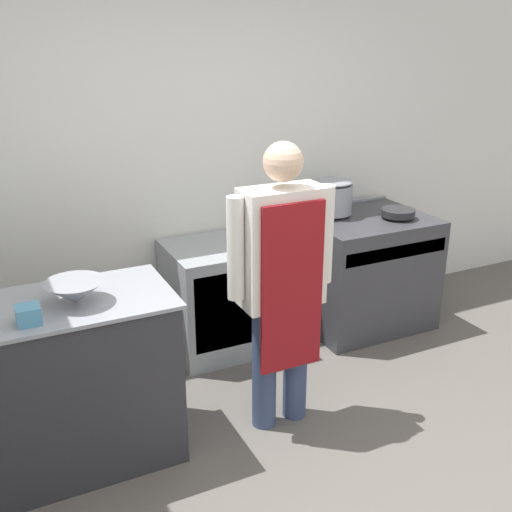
# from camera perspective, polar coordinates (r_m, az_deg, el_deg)

# --- Properties ---
(ground_plane) EXTENTS (14.00, 14.00, 0.00)m
(ground_plane) POSITION_cam_1_polar(r_m,az_deg,el_deg) (3.18, 9.36, -22.65)
(ground_plane) COLOR #5B5651
(wall_back) EXTENTS (8.00, 0.05, 2.70)m
(wall_back) POSITION_cam_1_polar(r_m,az_deg,el_deg) (4.33, -6.23, 9.50)
(wall_back) COLOR white
(wall_back) RESTS_ON ground_plane
(prep_counter) EXTENTS (1.10, 0.61, 0.93)m
(prep_counter) POSITION_cam_1_polar(r_m,az_deg,el_deg) (3.31, -17.28, -11.51)
(prep_counter) COLOR #2D2D33
(prep_counter) RESTS_ON ground_plane
(stove) EXTENTS (0.95, 0.80, 0.89)m
(stove) POSITION_cam_1_polar(r_m,az_deg,el_deg) (4.73, 10.08, -1.32)
(stove) COLOR #38383D
(stove) RESTS_ON ground_plane
(fridge_unit) EXTENTS (0.66, 0.64, 0.78)m
(fridge_unit) POSITION_cam_1_polar(r_m,az_deg,el_deg) (4.30, -3.81, -3.97)
(fridge_unit) COLOR #93999E
(fridge_unit) RESTS_ON ground_plane
(person_cook) EXTENTS (0.63, 0.24, 1.66)m
(person_cook) POSITION_cam_1_polar(r_m,az_deg,el_deg) (3.25, 2.50, -1.69)
(person_cook) COLOR #38476B
(person_cook) RESTS_ON ground_plane
(mixing_bowl) EXTENTS (0.30, 0.30, 0.11)m
(mixing_bowl) POSITION_cam_1_polar(r_m,az_deg,el_deg) (3.04, -16.84, -3.31)
(mixing_bowl) COLOR gray
(mixing_bowl) RESTS_ON prep_counter
(plastic_tub) EXTENTS (0.11, 0.11, 0.09)m
(plastic_tub) POSITION_cam_1_polar(r_m,az_deg,el_deg) (2.90, -20.85, -5.26)
(plastic_tub) COLOR teal
(plastic_tub) RESTS_ON prep_counter
(stock_pot) EXTENTS (0.30, 0.30, 0.27)m
(stock_pot) POSITION_cam_1_polar(r_m,az_deg,el_deg) (4.55, 7.31, 5.71)
(stock_pot) COLOR gray
(stock_pot) RESTS_ON stove
(saute_pan) EXTENTS (0.25, 0.25, 0.05)m
(saute_pan) POSITION_cam_1_polar(r_m,az_deg,el_deg) (4.59, 13.37, 4.06)
(saute_pan) COLOR #262628
(saute_pan) RESTS_ON stove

